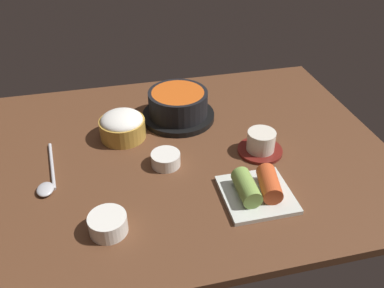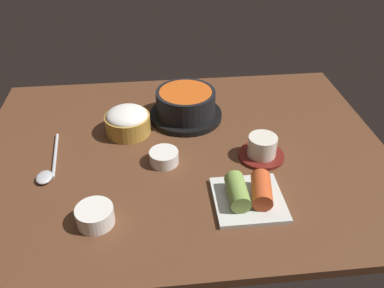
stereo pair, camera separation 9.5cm
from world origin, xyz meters
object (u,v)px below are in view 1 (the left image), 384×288
banchan_cup_center (166,159)px  side_bowl_near (108,223)px  spoon (48,181)px  tea_cup_with_saucer (261,143)px  rice_bowl (122,125)px  kimchi_plate (257,189)px  stone_pot (178,106)px

banchan_cup_center → side_bowl_near: side_bowl_near is taller
spoon → tea_cup_with_saucer: bearing=0.1°
rice_bowl → spoon: rice_bowl is taller
kimchi_plate → side_bowl_near: bearing=-175.2°
kimchi_plate → spoon: (-43.20, 14.58, -1.39)cm
banchan_cup_center → kimchi_plate: (16.77, -14.93, 0.30)cm
side_bowl_near → spoon: side_bowl_near is taller
rice_bowl → spoon: 22.95cm
rice_bowl → kimchi_plate: 38.31cm
spoon → kimchi_plate: bearing=-18.7°
tea_cup_with_saucer → side_bowl_near: (-37.38, -17.27, -0.50)cm
rice_bowl → kimchi_plate: rice_bowl is taller
kimchi_plate → spoon: 45.61cm
banchan_cup_center → kimchi_plate: kimchi_plate is taller
tea_cup_with_saucer → spoon: size_ratio=0.56×
rice_bowl → side_bowl_near: 31.85cm
stone_pot → rice_bowl: stone_pot is taller
spoon → side_bowl_near: bearing=-54.7°
rice_bowl → side_bowl_near: bearing=-100.3°
kimchi_plate → side_bowl_near: 31.12cm
banchan_cup_center → side_bowl_near: 22.59cm
stone_pot → kimchi_plate: (9.83, -34.28, -1.92)cm
tea_cup_with_saucer → kimchi_plate: tea_cup_with_saucer is taller
kimchi_plate → rice_bowl: bearing=131.4°
stone_pot → spoon: size_ratio=1.00×
spoon → stone_pot: bearing=30.5°
stone_pot → side_bowl_near: 42.57cm
kimchi_plate → stone_pot: bearing=106.0°
stone_pot → rice_bowl: size_ratio=1.71×
kimchi_plate → banchan_cup_center: bearing=138.3°
tea_cup_with_saucer → side_bowl_near: size_ratio=1.47×
rice_bowl → banchan_cup_center: (8.56, -13.77, -1.80)cm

